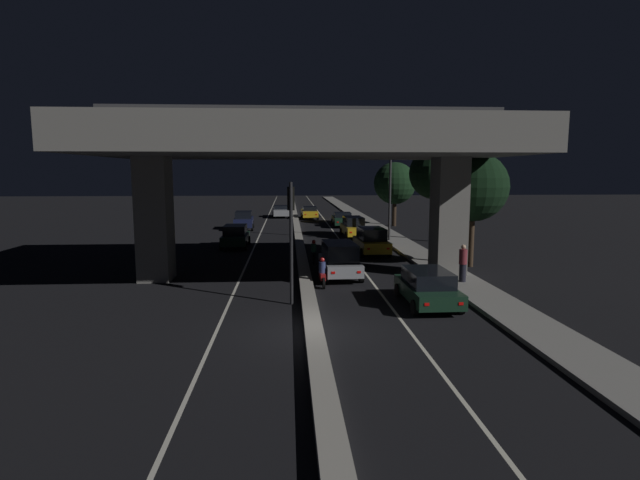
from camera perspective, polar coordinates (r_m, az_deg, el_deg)
The scene contains 23 objects.
ground_plane at distance 17.46m, azimuth -0.79°, elevation -10.45°, with size 200.00×200.00×0.00m, color black.
lane_line_left_inner at distance 51.91m, azimuth -6.41°, elevation 1.70°, with size 0.12×126.00×0.00m, color beige.
lane_line_right_inner at distance 52.02m, azimuth 0.96°, elevation 1.76°, with size 0.12×126.00×0.00m, color beige.
median_divider at distance 51.84m, azimuth -2.73°, elevation 1.89°, with size 0.63×126.00×0.29m, color gray.
sidewalk_right at distance 45.69m, azimuth 7.14°, elevation 0.96°, with size 2.10×126.00×0.17m, color gray.
elevated_overpass at distance 25.50m, azimuth -1.83°, elevation 10.64°, with size 20.29×12.51×8.72m.
traffic_light_left_of_median at distance 20.42m, azimuth -3.33°, elevation 2.11°, with size 0.30×0.49×5.06m.
street_lamp at distance 39.02m, azimuth 7.58°, elevation 7.19°, with size 2.41×0.32×8.69m.
car_dark_green_lead at distance 21.08m, azimuth 12.19°, elevation -5.24°, with size 2.05×4.28×1.48m.
car_silver_second at distance 25.99m, azimuth 2.27°, elevation -2.17°, with size 2.10×4.20×1.82m.
car_taxi_yellow_third at distance 33.42m, azimuth 5.89°, elevation -0.09°, with size 2.11×4.32×1.78m.
car_taxi_yellow_fourth at distance 41.88m, azimuth 3.84°, elevation 1.52°, with size 1.95×4.58×1.75m.
car_dark_green_fifth at distance 50.53m, azimuth 2.57°, elevation 2.39°, with size 2.08×4.72×1.42m.
car_taxi_yellow_sixth at distance 58.55m, azimuth -1.20°, elevation 3.18°, with size 2.00×4.33×1.46m.
car_dark_green_lead_oncoming at distance 36.75m, azimuth -9.65°, elevation 0.48°, with size 1.93×4.15×1.64m.
car_dark_blue_second_oncoming at distance 48.21m, azimuth -8.71°, elevation 2.27°, with size 1.99×4.24×1.73m.
car_silver_third_oncoming at distance 60.95m, azimuth -4.50°, elevation 3.30°, with size 2.13×4.73×1.43m.
motorcycle_red_filtering_near at distance 24.05m, azimuth 0.26°, elevation -3.86°, with size 0.34×1.77×1.42m.
motorcycle_black_filtering_mid at distance 30.18m, azimuth -0.72°, elevation -1.49°, with size 0.34×1.74×1.40m.
pedestrian_on_sidewalk at distance 25.16m, azimuth 16.01°, elevation -2.56°, with size 0.39×0.39×1.82m.
roadside_tree_kerbside_near at distance 29.87m, azimuth 17.12°, elevation 5.82°, with size 3.97×3.97×6.62m.
roadside_tree_kerbside_mid at distance 40.24m, azimuth 13.03°, elevation 7.41°, with size 4.05×4.05×7.38m.
roadside_tree_kerbside_far at distance 51.10m, azimuth 8.55°, elevation 6.42°, with size 4.24×4.24×6.46m.
Camera 1 is at (-0.82, -16.56, 5.47)m, focal length 28.00 mm.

